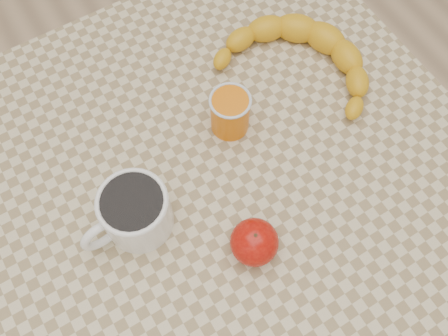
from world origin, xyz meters
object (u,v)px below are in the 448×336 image
table (224,194)px  orange_juice_glass (230,112)px  banana (302,61)px  coffee_mug (134,212)px  apple (254,242)px

table → orange_juice_glass: bearing=52.7°
table → orange_juice_glass: size_ratio=10.52×
orange_juice_glass → banana: bearing=10.9°
coffee_mug → banana: coffee_mug is taller
apple → coffee_mug: bearing=135.6°
coffee_mug → apple: bearing=-44.4°
coffee_mug → banana: 0.38m
banana → apple: bearing=-161.0°
table → apple: bearing=-101.7°
orange_juice_glass → apple: orange_juice_glass is taller
orange_juice_glass → table: bearing=-127.3°
coffee_mug → orange_juice_glass: (0.20, 0.07, -0.01)m
table → apple: size_ratio=9.52×
apple → banana: bearing=43.3°
coffee_mug → banana: size_ratio=0.38×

